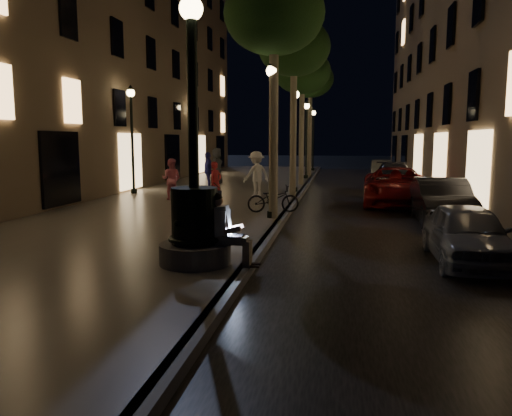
% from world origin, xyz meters
% --- Properties ---
extents(ground, '(120.00, 120.00, 0.00)m').
position_xyz_m(ground, '(0.00, 15.00, 0.00)').
color(ground, black).
rests_on(ground, ground).
extents(cobble_lane, '(6.00, 45.00, 0.02)m').
position_xyz_m(cobble_lane, '(3.00, 15.00, 0.01)').
color(cobble_lane, black).
rests_on(cobble_lane, ground).
extents(promenade, '(8.00, 45.00, 0.20)m').
position_xyz_m(promenade, '(-4.00, 15.00, 0.10)').
color(promenade, slate).
rests_on(promenade, ground).
extents(curb_strip, '(0.25, 45.00, 0.20)m').
position_xyz_m(curb_strip, '(0.00, 15.00, 0.10)').
color(curb_strip, '#59595B').
rests_on(curb_strip, ground).
extents(building_left, '(8.00, 36.00, 15.00)m').
position_xyz_m(building_left, '(-12.00, 18.00, 7.50)').
color(building_left, brown).
rests_on(building_left, ground).
extents(fountain_lamppost, '(1.40, 1.40, 5.21)m').
position_xyz_m(fountain_lamppost, '(-1.00, 2.00, 1.21)').
color(fountain_lamppost, '#59595B').
rests_on(fountain_lamppost, promenade).
extents(seated_man_laptop, '(1.04, 0.35, 1.41)m').
position_xyz_m(seated_man_laptop, '(-0.39, 2.00, 0.94)').
color(seated_man_laptop, '#9C8E6F').
rests_on(seated_man_laptop, promenade).
extents(tree_near, '(3.00, 3.00, 7.30)m').
position_xyz_m(tree_near, '(-0.25, 8.00, 6.24)').
color(tree_near, '#6B604C').
rests_on(tree_near, promenade).
extents(tree_second, '(3.00, 3.00, 7.40)m').
position_xyz_m(tree_second, '(-0.20, 14.00, 6.33)').
color(tree_second, '#6B604C').
rests_on(tree_second, promenade).
extents(tree_third, '(3.00, 3.00, 7.20)m').
position_xyz_m(tree_third, '(-0.30, 20.00, 6.14)').
color(tree_third, '#6B604C').
rests_on(tree_third, promenade).
extents(tree_far, '(3.00, 3.00, 7.50)m').
position_xyz_m(tree_far, '(-0.22, 26.00, 6.43)').
color(tree_far, '#6B604C').
rests_on(tree_far, promenade).
extents(lamp_curb_a, '(0.36, 0.36, 4.81)m').
position_xyz_m(lamp_curb_a, '(-0.30, 8.00, 3.24)').
color(lamp_curb_a, black).
rests_on(lamp_curb_a, promenade).
extents(lamp_curb_b, '(0.36, 0.36, 4.81)m').
position_xyz_m(lamp_curb_b, '(-0.30, 16.00, 3.24)').
color(lamp_curb_b, black).
rests_on(lamp_curb_b, promenade).
extents(lamp_curb_c, '(0.36, 0.36, 4.81)m').
position_xyz_m(lamp_curb_c, '(-0.30, 24.00, 3.24)').
color(lamp_curb_c, black).
rests_on(lamp_curb_c, promenade).
extents(lamp_curb_d, '(0.36, 0.36, 4.81)m').
position_xyz_m(lamp_curb_d, '(-0.30, 32.00, 3.24)').
color(lamp_curb_d, black).
rests_on(lamp_curb_d, promenade).
extents(lamp_left_b, '(0.36, 0.36, 4.81)m').
position_xyz_m(lamp_left_b, '(-7.40, 14.00, 3.24)').
color(lamp_left_b, black).
rests_on(lamp_left_b, promenade).
extents(lamp_left_c, '(0.36, 0.36, 4.81)m').
position_xyz_m(lamp_left_c, '(-7.40, 24.00, 3.24)').
color(lamp_left_c, black).
rests_on(lamp_left_c, promenade).
extents(stroller, '(0.61, 0.96, 0.98)m').
position_xyz_m(stroller, '(-2.48, 8.92, 0.69)').
color(stroller, black).
rests_on(stroller, promenade).
extents(car_front, '(1.55, 3.73, 1.26)m').
position_xyz_m(car_front, '(4.46, 3.76, 0.63)').
color(car_front, '#96999D').
rests_on(car_front, ground).
extents(car_second, '(1.57, 4.32, 1.41)m').
position_xyz_m(car_second, '(4.93, 8.96, 0.71)').
color(car_second, black).
rests_on(car_second, ground).
extents(car_third, '(2.77, 5.55, 1.51)m').
position_xyz_m(car_third, '(4.00, 13.20, 0.75)').
color(car_third, maroon).
rests_on(car_third, ground).
extents(car_rear, '(2.12, 4.89, 1.40)m').
position_xyz_m(car_rear, '(4.61, 19.82, 0.70)').
color(car_rear, '#2D2B30').
rests_on(car_rear, ground).
extents(car_fifth, '(1.57, 3.81, 1.23)m').
position_xyz_m(car_fifth, '(4.58, 27.76, 0.61)').
color(car_fifth, '#989893').
rests_on(car_fifth, ground).
extents(pedestrian_red, '(0.62, 0.68, 1.57)m').
position_xyz_m(pedestrian_red, '(-2.94, 11.41, 0.99)').
color(pedestrian_red, red).
rests_on(pedestrian_red, promenade).
extents(pedestrian_pink, '(0.83, 0.65, 1.66)m').
position_xyz_m(pedestrian_pink, '(-4.92, 11.97, 1.03)').
color(pedestrian_pink, pink).
rests_on(pedestrian_pink, promenade).
extents(pedestrian_white, '(1.39, 1.36, 1.91)m').
position_xyz_m(pedestrian_white, '(-1.74, 13.75, 1.16)').
color(pedestrian_white, silver).
rests_on(pedestrian_white, promenade).
extents(pedestrian_blue, '(0.72, 1.14, 1.81)m').
position_xyz_m(pedestrian_blue, '(-4.63, 16.57, 1.10)').
color(pedestrian_blue, navy).
rests_on(pedestrian_blue, promenade).
extents(pedestrian_dark, '(0.65, 0.97, 1.96)m').
position_xyz_m(pedestrian_dark, '(-4.90, 19.49, 1.18)').
color(pedestrian_dark, '#303235').
rests_on(pedestrian_dark, promenade).
extents(bicycle, '(1.82, 1.02, 0.91)m').
position_xyz_m(bicycle, '(-0.40, 9.14, 0.65)').
color(bicycle, black).
rests_on(bicycle, promenade).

